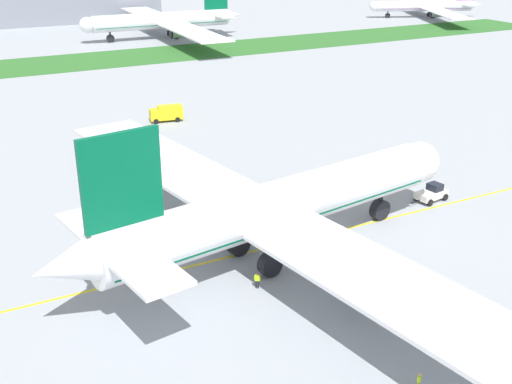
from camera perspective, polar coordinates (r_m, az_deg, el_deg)
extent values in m
plane|color=#9399A0|center=(72.22, 4.89, -4.92)|extent=(600.00, 600.00, 0.00)
cube|color=yellow|center=(73.81, 4.02, -4.25)|extent=(280.00, 0.36, 0.01)
cube|color=#2D6628|center=(178.38, -15.91, 11.06)|extent=(320.00, 24.00, 0.10)
cylinder|color=white|center=(67.62, 2.05, -1.16)|extent=(41.97, 11.99, 5.37)
cube|color=#055938|center=(68.01, 2.04, -1.89)|extent=(40.25, 11.30, 0.64)
sphere|color=white|center=(82.45, 14.29, 2.60)|extent=(5.10, 5.10, 5.10)
cone|color=white|center=(57.35, -16.56, -6.34)|extent=(6.56, 5.45, 4.56)
cube|color=#055938|center=(56.48, -11.88, 1.06)|extent=(7.48, 1.73, 8.59)
cube|color=white|center=(63.17, -14.22, -2.88)|extent=(5.90, 9.21, 0.38)
cube|color=white|center=(54.37, -9.71, -6.87)|extent=(5.90, 9.21, 0.38)
cube|color=white|center=(83.53, -8.28, 2.85)|extent=(15.07, 38.47, 0.43)
cube|color=white|center=(53.35, 14.89, -9.82)|extent=(15.07, 38.47, 0.43)
cylinder|color=#B7BABF|center=(77.85, -4.41, 0.25)|extent=(5.51, 3.73, 2.95)
cylinder|color=black|center=(79.12, -2.86, 0.67)|extent=(0.94, 3.13, 3.10)
cylinder|color=#B7BABF|center=(59.63, 9.23, -7.42)|extent=(5.51, 3.73, 2.95)
cylinder|color=black|center=(61.28, 10.93, -6.67)|extent=(0.94, 3.13, 3.10)
cylinder|color=black|center=(79.17, 11.02, -0.85)|extent=(0.56, 0.56, 2.08)
cylinder|color=black|center=(79.58, 10.96, -1.54)|extent=(2.70, 1.54, 2.55)
cylinder|color=black|center=(69.44, -1.60, -3.88)|extent=(0.56, 0.56, 2.08)
cylinder|color=black|center=(69.91, -1.59, -4.65)|extent=(2.70, 1.54, 2.55)
cylinder|color=black|center=(65.41, 1.25, -5.66)|extent=(0.56, 0.56, 2.08)
cylinder|color=black|center=(65.91, 1.24, -6.45)|extent=(2.70, 1.54, 2.55)
cube|color=black|center=(81.64, 13.97, 2.93)|extent=(2.50, 4.28, 0.97)
sphere|color=black|center=(61.89, -11.07, -3.47)|extent=(0.38, 0.38, 0.38)
sphere|color=black|center=(62.92, -8.92, -2.86)|extent=(0.38, 0.38, 0.38)
sphere|color=black|center=(64.03, -6.84, -2.27)|extent=(0.38, 0.38, 0.38)
sphere|color=black|center=(65.24, -4.84, -1.70)|extent=(0.38, 0.38, 0.38)
sphere|color=black|center=(66.53, -2.92, -1.14)|extent=(0.38, 0.38, 0.38)
sphere|color=black|center=(67.89, -1.07, -0.61)|extent=(0.38, 0.38, 0.38)
sphere|color=black|center=(69.33, 0.70, -0.09)|extent=(0.38, 0.38, 0.38)
sphere|color=black|center=(70.84, 2.40, 0.40)|extent=(0.38, 0.38, 0.38)
sphere|color=black|center=(72.41, 4.03, 0.87)|extent=(0.38, 0.38, 0.38)
sphere|color=black|center=(74.05, 5.59, 1.32)|extent=(0.38, 0.38, 0.38)
sphere|color=black|center=(75.74, 7.08, 1.75)|extent=(0.38, 0.38, 0.38)
sphere|color=black|center=(77.48, 8.50, 2.15)|extent=(0.38, 0.38, 0.38)
sphere|color=black|center=(79.27, 9.86, 2.54)|extent=(0.38, 0.38, 0.38)
cube|color=white|center=(86.65, 15.32, -0.19)|extent=(4.65, 2.92, 0.86)
cube|color=black|center=(86.81, 15.65, 0.45)|extent=(1.82, 1.94, 0.90)
cylinder|color=black|center=(84.50, 13.99, -0.84)|extent=(1.80, 0.41, 0.12)
cylinder|color=black|center=(85.06, 15.23, -0.93)|extent=(0.94, 0.49, 0.90)
cylinder|color=black|center=(86.33, 14.09, -0.45)|extent=(0.94, 0.49, 0.90)
cylinder|color=black|center=(87.33, 16.49, -0.44)|extent=(0.94, 0.49, 0.90)
cylinder|color=black|center=(88.56, 15.36, 0.01)|extent=(0.94, 0.49, 0.90)
cylinder|color=black|center=(64.08, 0.21, -8.23)|extent=(0.13, 0.13, 0.88)
cylinder|color=#BFE519|center=(63.70, 0.35, -7.68)|extent=(0.10, 0.10, 0.56)
cylinder|color=black|center=(64.09, 0.02, -8.22)|extent=(0.13, 0.13, 0.88)
cylinder|color=#BFE519|center=(63.73, -0.11, -7.66)|extent=(0.10, 0.10, 0.56)
cube|color=#BFE519|center=(63.70, 0.12, -7.65)|extent=(0.53, 0.46, 0.62)
sphere|color=brown|center=(63.48, 0.12, -7.30)|extent=(0.24, 0.24, 0.24)
cylinder|color=#BFE519|center=(52.70, 14.27, -15.97)|extent=(0.09, 0.09, 0.50)
cylinder|color=#BFE519|center=(53.06, 14.39, -15.68)|extent=(0.09, 0.09, 0.50)
cube|color=#BFE519|center=(52.86, 14.33, -15.80)|extent=(0.47, 0.43, 0.56)
sphere|color=tan|center=(52.62, 14.38, -15.46)|extent=(0.21, 0.21, 0.21)
cube|color=yellow|center=(119.31, -7.66, 7.07)|extent=(4.76, 2.94, 2.45)
cube|color=yellow|center=(118.92, -9.01, 6.82)|extent=(2.06, 2.42, 1.97)
cube|color=#263347|center=(118.70, -9.41, 6.96)|extent=(0.38, 1.89, 0.87)
cylinder|color=black|center=(118.11, -8.89, 6.22)|extent=(0.94, 0.44, 0.90)
cylinder|color=black|center=(120.26, -9.08, 6.51)|extent=(0.94, 0.44, 0.90)
cylinder|color=black|center=(118.77, -7.00, 6.42)|extent=(0.94, 0.44, 0.90)
cylinder|color=black|center=(120.90, -7.22, 6.70)|extent=(0.94, 0.44, 0.90)
cylinder|color=white|center=(210.70, -8.38, 14.88)|extent=(44.13, 6.69, 5.01)
cube|color=#055938|center=(210.82, -8.37, 14.64)|extent=(42.36, 6.22, 0.60)
sphere|color=white|center=(205.17, -14.81, 14.19)|extent=(4.76, 4.76, 4.76)
cone|color=white|center=(218.89, -2.10, 15.48)|extent=(5.67, 4.47, 4.26)
cube|color=white|center=(212.38, -2.81, 15.35)|extent=(5.14, 8.20, 0.35)
cube|color=white|center=(221.61, -3.84, 15.63)|extent=(5.14, 8.20, 0.35)
cube|color=white|center=(190.50, -5.66, 14.01)|extent=(11.18, 39.92, 0.40)
cube|color=white|center=(232.61, -9.54, 15.37)|extent=(11.18, 39.92, 0.40)
cylinder|color=#B7BABF|center=(198.63, -6.91, 13.87)|extent=(4.86, 2.94, 2.76)
cylinder|color=black|center=(197.91, -7.58, 13.80)|extent=(0.52, 2.91, 2.89)
cylinder|color=#B7BABF|center=(223.95, -9.18, 14.73)|extent=(4.86, 2.94, 2.76)
cylinder|color=black|center=(223.31, -9.79, 14.67)|extent=(0.52, 2.91, 2.89)
cylinder|color=black|center=(206.99, -12.86, 13.46)|extent=(0.52, 0.52, 1.94)
cylinder|color=black|center=(207.14, -12.84, 13.19)|extent=(2.42, 1.16, 2.38)
cylinder|color=black|center=(209.75, -7.16, 13.95)|extent=(0.52, 0.52, 1.94)
cylinder|color=black|center=(209.90, -7.15, 13.68)|extent=(2.42, 1.16, 2.38)
cylinder|color=black|center=(214.71, -7.62, 14.12)|extent=(0.52, 0.52, 1.94)
cylinder|color=black|center=(214.85, -7.61, 13.87)|extent=(2.42, 1.16, 2.38)
cylinder|color=white|center=(266.97, 14.77, 15.74)|extent=(36.10, 18.22, 3.92)
cube|color=#661472|center=(267.05, 14.76, 15.59)|extent=(34.59, 17.34, 0.47)
sphere|color=white|center=(261.32, 10.49, 15.95)|extent=(3.72, 3.72, 3.72)
cone|color=white|center=(274.18, 18.99, 15.50)|extent=(5.27, 4.75, 3.33)
cube|color=white|center=(269.02, 18.51, 15.51)|extent=(6.24, 7.38, 0.27)
cube|color=white|center=(276.25, 17.89, 15.74)|extent=(6.24, 7.38, 0.27)
cube|color=white|center=(250.01, 16.56, 15.01)|extent=(20.75, 34.33, 0.31)
cube|color=white|center=(285.41, 13.92, 16.12)|extent=(20.75, 34.33, 0.31)
cylinder|color=#B7BABF|center=(256.85, 15.70, 15.02)|extent=(4.27, 3.44, 2.16)
cylinder|color=black|center=(256.24, 15.30, 15.04)|extent=(1.18, 2.21, 2.26)
cylinder|color=#B7BABF|center=(278.00, 14.14, 15.69)|extent=(4.27, 3.44, 2.16)
cylinder|color=black|center=(277.43, 13.77, 15.72)|extent=(1.18, 2.21, 2.26)
cylinder|color=black|center=(263.09, 11.66, 15.31)|extent=(0.41, 0.41, 1.52)
cylinder|color=black|center=(263.18, 11.65, 15.15)|extent=(2.04, 1.50, 1.86)
cylinder|color=black|center=(266.33, 15.49, 15.06)|extent=(0.41, 0.41, 1.52)
cylinder|color=black|center=(266.42, 15.47, 14.90)|extent=(2.04, 1.50, 1.86)
cylinder|color=black|center=(270.18, 15.20, 15.19)|extent=(0.41, 0.41, 1.52)
cylinder|color=black|center=(270.27, 15.18, 15.03)|extent=(2.04, 1.50, 1.86)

